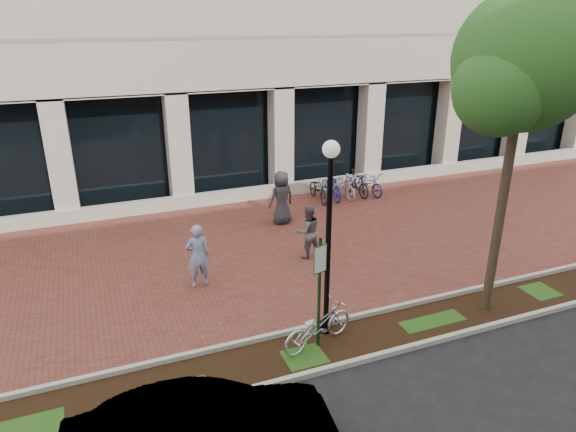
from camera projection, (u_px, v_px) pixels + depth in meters
name	position (u px, v px, depth m)	size (l,w,h in m)	color
ground	(278.00, 247.00, 15.94)	(120.00, 120.00, 0.00)	black
brick_plaza	(278.00, 247.00, 15.94)	(40.00, 9.00, 0.01)	brown
planting_strip	(361.00, 338.00, 11.40)	(40.00, 1.50, 0.01)	black
curb_plaza_side	(346.00, 319.00, 12.03)	(40.00, 0.12, 0.12)	#B3B2A8
curb_street_side	(379.00, 356.00, 10.73)	(40.00, 0.12, 0.12)	#B3B2A8
parking_sign	(320.00, 280.00, 10.56)	(0.34, 0.07, 2.56)	#153A19
lamppost	(329.00, 230.00, 10.76)	(0.36, 0.36, 4.42)	black
street_tree	(524.00, 70.00, 10.56)	(3.54, 2.95, 7.33)	#493B29
locked_bicycle	(318.00, 325.00, 11.02)	(0.65, 1.85, 0.97)	silver
pedestrian_left	(198.00, 256.00, 13.34)	(0.63, 0.42, 1.74)	#8393C4
pedestrian_mid	(308.00, 231.00, 14.98)	(0.80, 0.62, 1.64)	#5B5B5F
pedestrian_right	(282.00, 198.00, 17.45)	(0.90, 0.59, 1.85)	#2B2B30
bollard	(347.00, 186.00, 20.02)	(0.12, 0.12, 1.01)	silver
bike_rack_cluster	(344.00, 186.00, 20.15)	(2.99, 1.82, 1.02)	black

